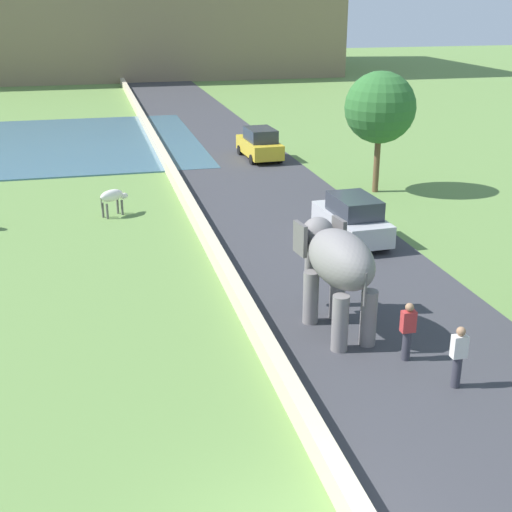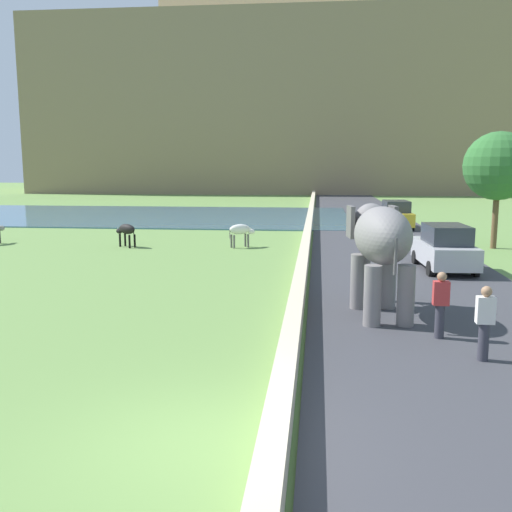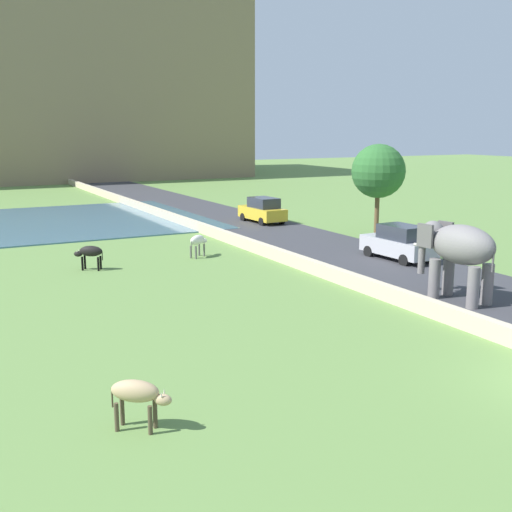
{
  "view_description": "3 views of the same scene",
  "coord_description": "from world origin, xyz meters",
  "px_view_note": "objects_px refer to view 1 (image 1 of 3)",
  "views": [
    {
      "loc": [
        -2.83,
        -8.84,
        8.81
      ],
      "look_at": [
        1.6,
        9.41,
        1.74
      ],
      "focal_mm": 48.96,
      "sensor_mm": 36.0,
      "label": 1
    },
    {
      "loc": [
        1.73,
        -7.82,
        4.09
      ],
      "look_at": [
        -0.19,
        10.15,
        1.18
      ],
      "focal_mm": 40.52,
      "sensor_mm": 36.0,
      "label": 2
    },
    {
      "loc": [
        -14.18,
        -9.51,
        6.49
      ],
      "look_at": [
        -2.43,
        12.83,
        1.38
      ],
      "focal_mm": 44.28,
      "sensor_mm": 36.0,
      "label": 3
    }
  ],
  "objects_px": {
    "person_beside_elephant": "(408,331)",
    "elephant": "(337,263)",
    "person_trailing": "(458,356)",
    "car_silver": "(352,219)",
    "cow_white": "(113,197)",
    "car_yellow": "(260,144)"
  },
  "relations": [
    {
      "from": "elephant",
      "to": "cow_white",
      "type": "distance_m",
      "value": 13.61
    },
    {
      "from": "car_silver",
      "to": "car_yellow",
      "type": "height_order",
      "value": "same"
    },
    {
      "from": "elephant",
      "to": "cow_white",
      "type": "xyz_separation_m",
      "value": [
        -5.4,
        12.43,
        -1.2
      ]
    },
    {
      "from": "cow_white",
      "to": "car_yellow",
      "type": "bearing_deg",
      "value": 46.13
    },
    {
      "from": "person_trailing",
      "to": "car_yellow",
      "type": "relative_size",
      "value": 0.4
    },
    {
      "from": "person_beside_elephant",
      "to": "car_yellow",
      "type": "height_order",
      "value": "car_yellow"
    },
    {
      "from": "person_beside_elephant",
      "to": "cow_white",
      "type": "relative_size",
      "value": 1.22
    },
    {
      "from": "person_trailing",
      "to": "car_silver",
      "type": "distance_m",
      "value": 10.61
    },
    {
      "from": "elephant",
      "to": "person_trailing",
      "type": "height_order",
      "value": "elephant"
    },
    {
      "from": "person_trailing",
      "to": "cow_white",
      "type": "distance_m",
      "value": 17.51
    },
    {
      "from": "elephant",
      "to": "car_yellow",
      "type": "xyz_separation_m",
      "value": [
        3.18,
        21.36,
        -1.14
      ]
    },
    {
      "from": "person_trailing",
      "to": "car_yellow",
      "type": "bearing_deg",
      "value": 86.78
    },
    {
      "from": "person_beside_elephant",
      "to": "person_trailing",
      "type": "distance_m",
      "value": 1.61
    },
    {
      "from": "person_beside_elephant",
      "to": "cow_white",
      "type": "xyz_separation_m",
      "value": [
        -6.61,
        14.47,
        -0.04
      ]
    },
    {
      "from": "person_beside_elephant",
      "to": "elephant",
      "type": "bearing_deg",
      "value": 120.5
    },
    {
      "from": "car_yellow",
      "to": "cow_white",
      "type": "relative_size",
      "value": 3.05
    },
    {
      "from": "person_trailing",
      "to": "elephant",
      "type": "bearing_deg",
      "value": 116.72
    },
    {
      "from": "elephant",
      "to": "person_beside_elephant",
      "type": "height_order",
      "value": "elephant"
    },
    {
      "from": "person_trailing",
      "to": "car_silver",
      "type": "bearing_deg",
      "value": 82.41
    },
    {
      "from": "car_silver",
      "to": "cow_white",
      "type": "xyz_separation_m",
      "value": [
        -8.59,
        5.45,
        -0.06
      ]
    },
    {
      "from": "elephant",
      "to": "car_silver",
      "type": "height_order",
      "value": "elephant"
    },
    {
      "from": "elephant",
      "to": "car_silver",
      "type": "relative_size",
      "value": 0.87
    }
  ]
}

